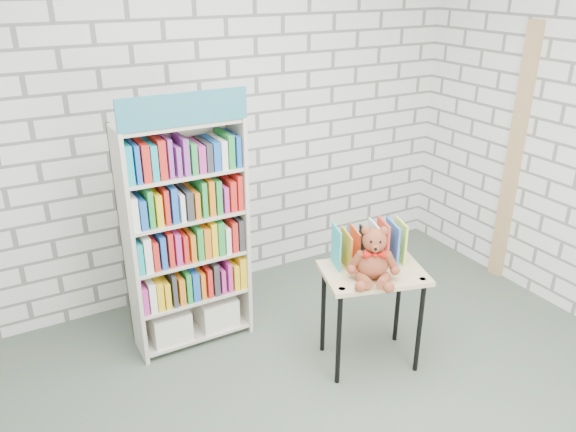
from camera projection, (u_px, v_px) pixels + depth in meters
room_shell at (363, 131)px, 2.43m from camera, size 4.52×4.02×2.81m
bookshelf at (186, 234)px, 3.73m from camera, size 0.79×0.31×1.78m
display_table at (372, 284)px, 3.57m from camera, size 0.74×0.60×0.69m
table_books at (369, 245)px, 3.57m from camera, size 0.48×0.31×0.26m
teddy_bear at (374, 259)px, 3.38m from camera, size 0.33×0.32×0.35m
door_trim at (514, 158)px, 4.48m from camera, size 0.05×0.12×2.10m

